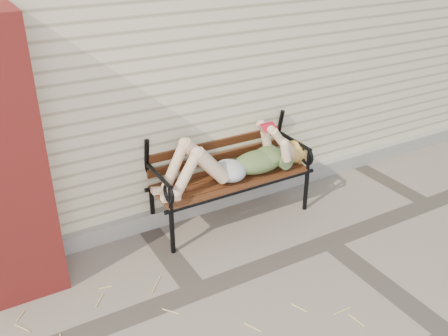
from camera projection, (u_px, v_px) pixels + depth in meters
ground at (328, 242)px, 4.24m from camera, size 80.00×80.00×0.00m
house_wall at (173, 8)px, 5.88m from camera, size 8.00×4.00×3.00m
foundation_strip at (264, 186)px, 4.96m from camera, size 8.00×0.10×0.15m
brick_pillar at (4, 162)px, 3.35m from camera, size 0.50×0.50×2.00m
garden_bench at (226, 159)px, 4.40m from camera, size 1.55×0.62×1.00m
reading_woman at (235, 161)px, 4.29m from camera, size 1.46×0.33×0.46m
straw_scatter at (225, 327)px, 3.36m from camera, size 2.67×1.71×0.01m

